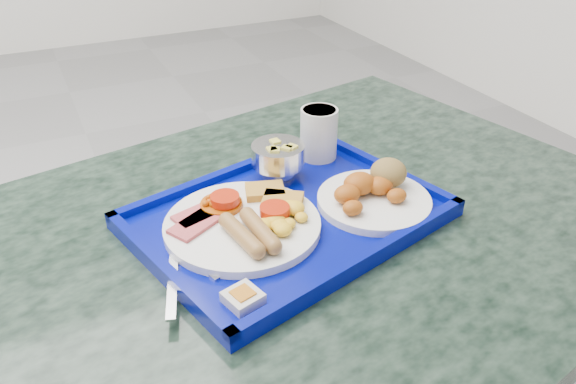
# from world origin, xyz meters

# --- Properties ---
(table) EXTENTS (1.42, 1.09, 0.79)m
(table) POSITION_xyz_m (0.75, -0.95, 0.59)
(table) COLOR slate
(table) RESTS_ON floor
(tray) EXTENTS (0.54, 0.45, 0.03)m
(tray) POSITION_xyz_m (0.79, -0.93, 0.80)
(tray) COLOR #020B87
(tray) RESTS_ON table
(main_plate) EXTENTS (0.24, 0.24, 0.04)m
(main_plate) POSITION_xyz_m (0.72, -0.93, 0.82)
(main_plate) COLOR white
(main_plate) RESTS_ON tray
(bread_plate) EXTENTS (0.19, 0.19, 0.06)m
(bread_plate) POSITION_xyz_m (0.94, -0.96, 0.83)
(bread_plate) COLOR white
(bread_plate) RESTS_ON tray
(fruit_bowl) EXTENTS (0.09, 0.09, 0.07)m
(fruit_bowl) POSITION_xyz_m (0.83, -0.81, 0.85)
(fruit_bowl) COLOR silver
(fruit_bowl) RESTS_ON tray
(juice_cup) EXTENTS (0.07, 0.07, 0.10)m
(juice_cup) POSITION_xyz_m (0.93, -0.77, 0.86)
(juice_cup) COLOR silver
(juice_cup) RESTS_ON tray
(spoon) EXTENTS (0.06, 0.15, 0.01)m
(spoon) POSITION_xyz_m (0.64, -0.93, 0.81)
(spoon) COLOR silver
(spoon) RESTS_ON tray
(knife) EXTENTS (0.07, 0.18, 0.00)m
(knife) POSITION_xyz_m (0.59, -0.99, 0.81)
(knife) COLOR silver
(knife) RESTS_ON tray
(jam_packet) EXTENTS (0.05, 0.05, 0.02)m
(jam_packet) POSITION_xyz_m (0.65, -1.09, 0.82)
(jam_packet) COLOR silver
(jam_packet) RESTS_ON tray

